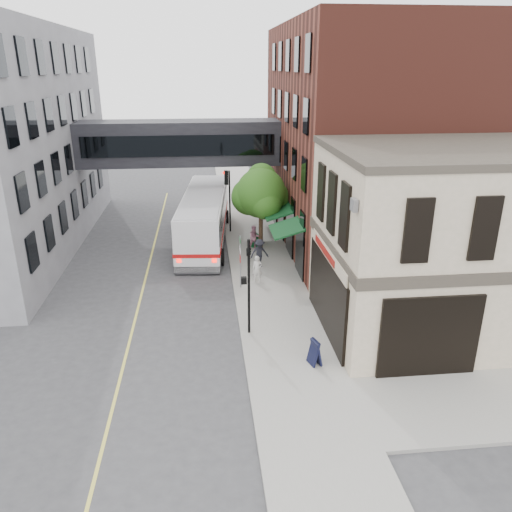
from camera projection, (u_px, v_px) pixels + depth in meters
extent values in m
plane|color=#38383A|center=(244.00, 359.00, 21.02)|extent=(120.00, 120.00, 0.00)
cube|color=gray|center=(256.00, 245.00, 34.19)|extent=(4.00, 60.00, 0.15)
cube|color=tan|center=(440.00, 245.00, 22.30)|extent=(10.00, 8.00, 8.15)
cube|color=#38332B|center=(440.00, 243.00, 22.28)|extent=(10.12, 8.12, 0.50)
cube|color=#38332B|center=(453.00, 150.00, 20.79)|extent=(10.12, 8.12, 0.30)
cube|color=black|center=(327.00, 295.00, 22.60)|extent=(0.14, 6.40, 3.40)
cube|color=black|center=(326.00, 295.00, 22.60)|extent=(0.04, 5.90, 3.00)
cube|color=maroon|center=(324.00, 250.00, 22.45)|extent=(0.03, 3.60, 0.32)
cube|color=#58241B|center=(373.00, 139.00, 33.43)|extent=(12.00, 18.00, 14.00)
cube|color=#0D391F|center=(274.00, 204.00, 33.02)|extent=(1.80, 13.00, 0.40)
cube|color=black|center=(180.00, 143.00, 35.12)|extent=(14.00, 3.00, 3.00)
cube|color=black|center=(179.00, 146.00, 33.68)|extent=(13.00, 0.08, 1.40)
cube|color=black|center=(180.00, 140.00, 36.55)|extent=(13.00, 0.08, 1.40)
cylinder|color=black|center=(249.00, 287.00, 22.06)|extent=(0.12, 0.12, 4.50)
cube|color=black|center=(244.00, 280.00, 21.91)|extent=(0.25, 0.22, 0.30)
imported|color=black|center=(249.00, 248.00, 21.39)|extent=(0.20, 0.16, 1.00)
cylinder|color=black|center=(230.00, 202.00, 35.99)|extent=(0.12, 0.12, 4.50)
cube|color=black|center=(227.00, 197.00, 35.84)|extent=(0.25, 0.22, 0.30)
cube|color=black|center=(226.00, 178.00, 35.34)|extent=(0.28, 0.28, 1.00)
sphere|color=#FF0C05|center=(224.00, 173.00, 35.20)|extent=(0.18, 0.18, 0.18)
cylinder|color=gray|center=(240.00, 262.00, 26.97)|extent=(0.08, 0.08, 3.00)
cube|color=white|center=(240.00, 250.00, 26.71)|extent=(0.03, 0.75, 0.22)
cube|color=#0C591E|center=(240.00, 240.00, 26.52)|extent=(0.03, 0.70, 0.18)
cube|color=#B20C0C|center=(240.00, 258.00, 26.89)|extent=(0.03, 0.30, 0.40)
cylinder|color=#382619|center=(261.00, 229.00, 32.75)|extent=(0.28, 0.28, 2.80)
sphere|color=#215015|center=(261.00, 193.00, 31.89)|extent=(3.20, 3.20, 3.20)
sphere|color=#215015|center=(272.00, 197.00, 32.58)|extent=(2.20, 2.20, 2.20)
sphere|color=#215015|center=(250.00, 197.00, 32.21)|extent=(2.40, 2.40, 2.40)
sphere|color=#215015|center=(261.00, 179.00, 32.18)|extent=(2.00, 2.00, 2.00)
cube|color=#D8CC4C|center=(147.00, 273.00, 29.81)|extent=(0.12, 40.00, 0.01)
cube|color=silver|center=(204.00, 217.00, 34.50)|extent=(3.77, 12.61, 3.13)
cube|color=black|center=(204.00, 209.00, 34.31)|extent=(3.82, 12.40, 1.13)
cube|color=#B20C0C|center=(205.00, 224.00, 34.69)|extent=(3.84, 12.64, 0.24)
cylinder|color=black|center=(177.00, 257.00, 30.69)|extent=(0.42, 1.10, 1.08)
cylinder|color=black|center=(221.00, 257.00, 30.73)|extent=(0.42, 1.10, 1.08)
cylinder|color=black|center=(192.00, 217.00, 38.75)|extent=(0.42, 1.10, 1.08)
cylinder|color=black|center=(226.00, 217.00, 38.80)|extent=(0.42, 1.10, 1.08)
imported|color=silver|center=(257.00, 269.00, 27.99)|extent=(0.59, 0.42, 1.51)
imported|color=#C37E98|center=(254.00, 238.00, 32.85)|extent=(0.88, 0.73, 1.64)
imported|color=black|center=(259.00, 253.00, 30.04)|extent=(1.21, 0.81, 1.74)
cube|color=#155D2C|center=(254.00, 240.00, 33.51)|extent=(0.52, 0.48, 0.90)
cube|color=black|center=(315.00, 352.00, 20.25)|extent=(0.55, 0.69, 1.08)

